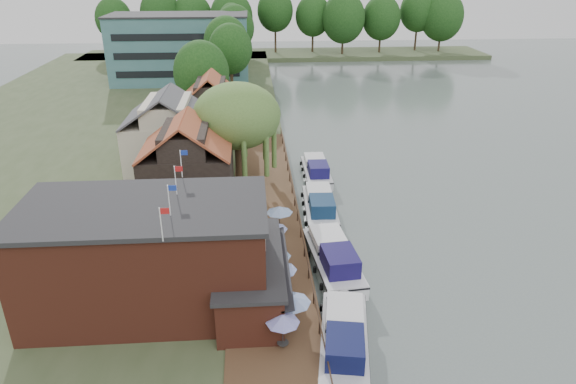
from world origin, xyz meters
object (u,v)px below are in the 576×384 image
object	(u,v)px
umbrella_1	(292,311)
cruiser_3	(316,168)
umbrella_2	(281,278)
umbrella_5	(279,219)
willow	(238,135)
umbrella_0	(283,331)
cottage_c	(212,108)
cruiser_2	(320,203)
umbrella_3	(276,264)
cottage_b	(169,131)
umbrella_4	(273,236)
hotel_block	(181,48)
cruiser_0	(344,333)
cruiser_1	(333,254)
pub	(179,255)
cottage_a	(187,163)

from	to	relation	value
umbrella_1	cruiser_3	distance (m)	27.19
umbrella_2	umbrella_5	distance (m)	8.71
willow	umbrella_0	world-z (taller)	willow
umbrella_0	umbrella_1	bearing A→B (deg)	70.17
cottage_c	cruiser_2	world-z (taller)	cottage_c
cottage_c	umbrella_3	size ratio (longest dim) A/B	3.58
cottage_b	umbrella_0	xyz separation A→B (m)	(10.38, -30.13, -2.96)
umbrella_3	umbrella_5	bearing A→B (deg)	84.66
willow	umbrella_0	xyz separation A→B (m)	(2.88, -25.13, -3.93)
umbrella_3	umbrella_1	bearing A→B (deg)	-82.70
umbrella_1	umbrella_4	world-z (taller)	same
umbrella_1	hotel_block	bearing A→B (deg)	101.45
hotel_block	cruiser_2	xyz separation A→B (m)	(19.13, -56.63, -5.95)
cottage_c	umbrella_5	world-z (taller)	cottage_c
cottage_b	cruiser_0	bearing A→B (deg)	-64.12
cottage_c	umbrella_3	world-z (taller)	cottage_c
umbrella_2	umbrella_5	world-z (taller)	same
cruiser_1	cruiser_2	bearing A→B (deg)	83.27
pub	willow	world-z (taller)	willow
umbrella_2	cottage_c	bearing A→B (deg)	101.13
cruiser_2	umbrella_3	bearing A→B (deg)	-109.19
umbrella_0	umbrella_4	world-z (taller)	same
umbrella_5	cruiser_2	distance (m)	6.80
cottage_c	pub	bearing A→B (deg)	-90.00
pub	umbrella_1	distance (m)	8.12
cottage_c	cruiser_3	size ratio (longest dim) A/B	0.90
umbrella_5	cruiser_3	world-z (taller)	umbrella_5
umbrella_2	cruiser_3	size ratio (longest dim) A/B	0.25
umbrella_0	umbrella_4	xyz separation A→B (m)	(-0.02, 11.32, 0.00)
pub	cruiser_0	xyz separation A→B (m)	(10.20, -4.26, -3.44)
cruiser_2	cruiser_0	bearing A→B (deg)	-90.67
cottage_c	cruiser_1	distance (m)	31.30
cruiser_3	hotel_block	bearing A→B (deg)	112.76
cottage_b	cruiser_1	xyz separation A→B (m)	(14.90, -20.08, -3.96)
cottage_a	cruiser_2	distance (m)	12.80
cottage_a	umbrella_1	distance (m)	20.18
hotel_block	umbrella_5	size ratio (longest dim) A/B	10.69
umbrella_1	umbrella_5	size ratio (longest dim) A/B	1.00
umbrella_5	cottage_c	bearing A→B (deg)	105.69
umbrella_3	cruiser_2	bearing A→B (deg)	68.62
hotel_block	cruiser_0	distance (m)	77.66
pub	umbrella_1	xyz separation A→B (m)	(7.05, -3.27, -2.36)
pub	umbrella_1	world-z (taller)	pub
willow	umbrella_4	world-z (taller)	willow
umbrella_5	cruiser_0	xyz separation A→B (m)	(3.20, -13.35, -1.08)
cottage_b	cruiser_3	world-z (taller)	cottage_b
umbrella_2	umbrella_5	xyz separation A→B (m)	(0.38, 8.71, 0.00)
umbrella_1	cottage_a	bearing A→B (deg)	113.77
cottage_c	umbrella_0	world-z (taller)	cottage_c
cottage_a	cottage_c	bearing A→B (deg)	86.99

